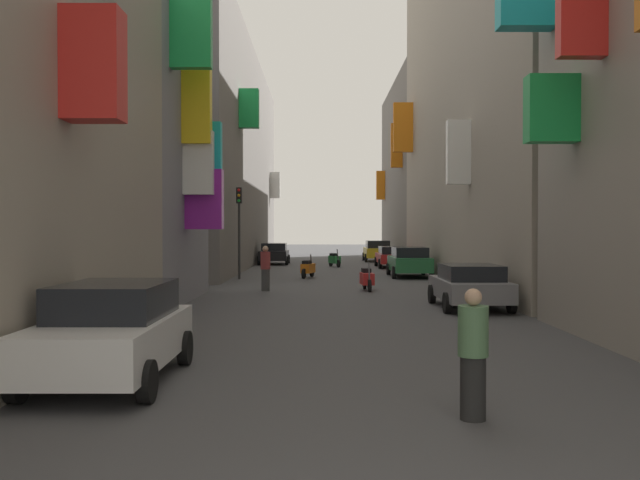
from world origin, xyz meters
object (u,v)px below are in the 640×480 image
(parked_car_white, at_px, (113,330))
(scooter_red, at_px, (367,279))
(parked_car_grey, at_px, (470,285))
(parked_car_red, at_px, (393,256))
(pedestrian_near_left, at_px, (473,355))
(parked_car_black, at_px, (275,253))
(traffic_light_far_corner, at_px, (239,217))
(parked_car_green, at_px, (410,261))
(scooter_orange, at_px, (308,268))
(parked_car_yellow, at_px, (378,251))
(pedestrian_crossing, at_px, (266,268))
(scooter_green, at_px, (335,260))

(parked_car_white, distance_m, scooter_red, 16.33)
(parked_car_grey, distance_m, parked_car_red, 21.34)
(parked_car_white, relative_size, pedestrian_near_left, 2.39)
(scooter_red, bearing_deg, parked_car_white, -108.14)
(pedestrian_near_left, bearing_deg, parked_car_grey, 77.67)
(parked_car_black, xyz_separation_m, traffic_light_far_corner, (-0.74, -13.55, 2.21))
(parked_car_green, relative_size, scooter_orange, 2.28)
(parked_car_green, height_order, scooter_red, parked_car_green)
(pedestrian_near_left, bearing_deg, parked_car_green, 84.24)
(scooter_red, bearing_deg, parked_car_yellow, 84.15)
(parked_car_black, xyz_separation_m, parked_car_red, (7.61, -4.01, -0.05))
(parked_car_yellow, distance_m, scooter_orange, 17.26)
(parked_car_grey, bearing_deg, parked_car_green, 90.25)
(pedestrian_crossing, distance_m, traffic_light_far_corner, 6.71)
(parked_car_green, relative_size, pedestrian_crossing, 2.34)
(parked_car_grey, bearing_deg, scooter_orange, 111.93)
(parked_car_red, relative_size, scooter_red, 2.39)
(parked_car_green, relative_size, pedestrian_near_left, 2.46)
(parked_car_green, relative_size, parked_car_red, 0.94)
(parked_car_black, distance_m, scooter_red, 20.13)
(parked_car_white, xyz_separation_m, traffic_light_far_corner, (-0.58, 21.48, 2.16))
(parked_car_grey, distance_m, scooter_orange, 13.64)
(parked_car_red, distance_m, pedestrian_crossing, 17.01)
(parked_car_yellow, relative_size, scooter_orange, 2.26)
(parked_car_white, height_order, scooter_orange, parked_car_white)
(parked_car_yellow, bearing_deg, pedestrian_near_left, -93.20)
(parked_car_black, distance_m, traffic_light_far_corner, 13.75)
(scooter_green, bearing_deg, scooter_red, -86.79)
(parked_car_yellow, height_order, scooter_green, parked_car_yellow)
(traffic_light_far_corner, bearing_deg, scooter_green, 65.11)
(traffic_light_far_corner, bearing_deg, parked_car_yellow, 65.18)
(parked_car_red, bearing_deg, scooter_red, -99.82)
(scooter_green, bearing_deg, pedestrian_near_left, -88.29)
(pedestrian_crossing, bearing_deg, parked_car_black, 92.92)
(parked_car_grey, relative_size, parked_car_yellow, 0.98)
(parked_car_black, distance_m, parked_car_grey, 26.46)
(parked_car_red, relative_size, scooter_orange, 2.43)
(parked_car_green, distance_m, parked_car_yellow, 15.98)
(parked_car_grey, distance_m, scooter_red, 6.42)
(parked_car_red, bearing_deg, traffic_light_far_corner, -131.19)
(scooter_orange, xyz_separation_m, pedestrian_crossing, (-1.51, -6.99, 0.41))
(parked_car_white, height_order, parked_car_grey, parked_car_white)
(parked_car_white, bearing_deg, scooter_red, 71.86)
(scooter_green, height_order, pedestrian_near_left, pedestrian_near_left)
(scooter_green, bearing_deg, pedestrian_crossing, -100.40)
(pedestrian_near_left, bearing_deg, scooter_red, 90.32)
(parked_car_yellow, bearing_deg, parked_car_black, -152.04)
(parked_car_yellow, bearing_deg, parked_car_green, -89.18)
(scooter_green, bearing_deg, scooter_orange, -99.07)
(pedestrian_near_left, bearing_deg, parked_car_yellow, 86.80)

